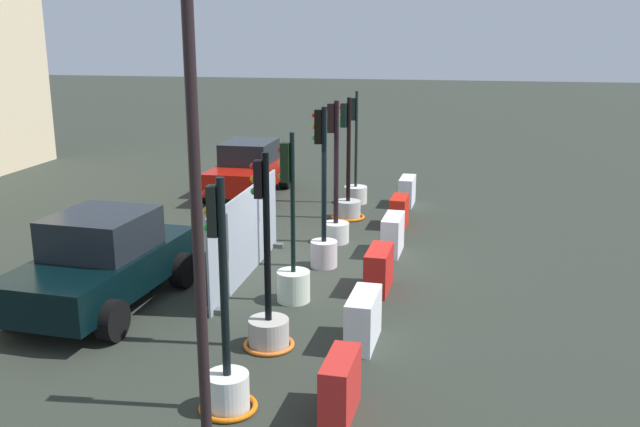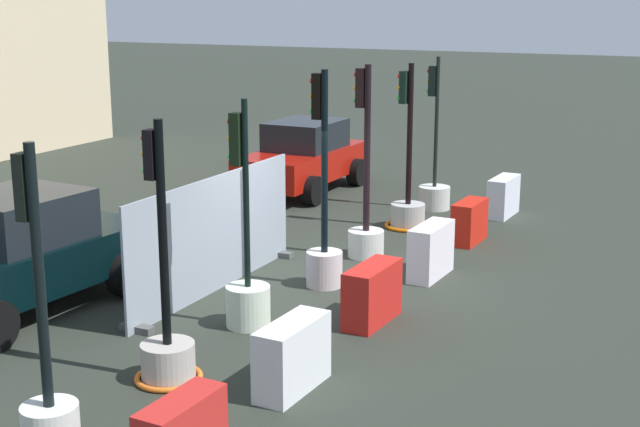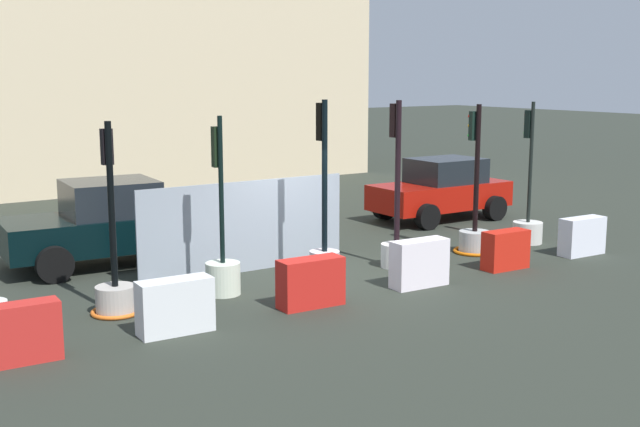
{
  "view_description": "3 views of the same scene",
  "coord_description": "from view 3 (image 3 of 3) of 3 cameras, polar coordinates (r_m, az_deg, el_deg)",
  "views": [
    {
      "loc": [
        -14.08,
        -2.81,
        4.94
      ],
      "look_at": [
        -0.65,
        -0.11,
        1.36
      ],
      "focal_mm": 39.38,
      "sensor_mm": 36.0,
      "label": 1
    },
    {
      "loc": [
        -12.26,
        -6.03,
        4.52
      ],
      "look_at": [
        0.79,
        0.39,
        0.98
      ],
      "focal_mm": 50.42,
      "sensor_mm": 36.0,
      "label": 2
    },
    {
      "loc": [
        -8.3,
        -12.41,
        3.93
      ],
      "look_at": [
        0.42,
        0.68,
        1.15
      ],
      "focal_mm": 44.96,
      "sensor_mm": 36.0,
      "label": 3
    }
  ],
  "objects": [
    {
      "name": "construction_barrier_5",
      "position": [
        18.33,
        18.15,
        -1.55
      ],
      "size": [
        1.1,
        0.43,
        0.82
      ],
      "color": "silver",
      "rests_on": "ground_plane"
    },
    {
      "name": "construction_barrier_0",
      "position": [
        11.78,
        -20.45,
        -7.97
      ],
      "size": [
        1.03,
        0.41,
        0.84
      ],
      "color": "red",
      "rests_on": "ground_plane"
    },
    {
      "name": "site_fence_panel",
      "position": [
        15.95,
        -5.33,
        -1.08
      ],
      "size": [
        4.53,
        0.5,
        1.82
      ],
      "color": "#909BA7",
      "rests_on": "ground_plane"
    },
    {
      "name": "traffic_light_5",
      "position": [
        17.94,
        10.94,
        -1.21
      ],
      "size": [
        0.92,
        0.92,
        3.26
      ],
      "color": "#ADAFAC",
      "rests_on": "ground_plane"
    },
    {
      "name": "building_main_facade",
      "position": [
        30.58,
        -14.26,
        13.14
      ],
      "size": [
        18.3,
        7.16,
        11.48
      ],
      "color": "beige",
      "rests_on": "ground_plane"
    },
    {
      "name": "traffic_light_2",
      "position": [
        14.41,
        -6.96,
        -3.49
      ],
      "size": [
        0.62,
        0.62,
        3.19
      ],
      "color": "silver",
      "rests_on": "ground_plane"
    },
    {
      "name": "construction_barrier_3",
      "position": [
        14.97,
        7.09,
        -3.53
      ],
      "size": [
        1.14,
        0.44,
        0.88
      ],
      "color": "white",
      "rests_on": "ground_plane"
    },
    {
      "name": "traffic_light_6",
      "position": [
        19.23,
        14.57,
        -0.52
      ],
      "size": [
        0.68,
        0.68,
        3.27
      ],
      "color": "silver",
      "rests_on": "ground_plane"
    },
    {
      "name": "traffic_light_4",
      "position": [
        16.36,
        5.46,
        -1.42
      ],
      "size": [
        0.64,
        0.64,
        3.39
      ],
      "color": "silver",
      "rests_on": "ground_plane"
    },
    {
      "name": "traffic_light_1",
      "position": [
        13.61,
        -14.4,
        -4.83
      ],
      "size": [
        0.83,
        0.83,
        3.17
      ],
      "color": "#B1AAA2",
      "rests_on": "ground_plane"
    },
    {
      "name": "car_black_sedan",
      "position": [
        17.06,
        -14.81,
        -0.71
      ],
      "size": [
        4.27,
        2.43,
        1.75
      ],
      "color": "black",
      "rests_on": "ground_plane"
    },
    {
      "name": "ground_plane",
      "position": [
        15.44,
        0.1,
        -4.73
      ],
      "size": [
        120.0,
        120.0,
        0.0
      ],
      "primitive_type": "plane",
      "color": "#2A2F27"
    },
    {
      "name": "construction_barrier_1",
      "position": [
        12.44,
        -10.27,
        -6.52
      ],
      "size": [
        1.16,
        0.47,
        0.84
      ],
      "color": "silver",
      "rests_on": "ground_plane"
    },
    {
      "name": "traffic_light_3",
      "position": [
        15.25,
        0.31,
        -2.08
      ],
      "size": [
        0.58,
        0.58,
        3.43
      ],
      "color": "beige",
      "rests_on": "ground_plane"
    },
    {
      "name": "construction_barrier_2",
      "position": [
        13.61,
        -0.67,
        -4.93
      ],
      "size": [
        1.15,
        0.47,
        0.84
      ],
      "color": "red",
      "rests_on": "ground_plane"
    },
    {
      "name": "car_red_compact",
      "position": [
        21.79,
        8.63,
        1.7
      ],
      "size": [
        3.85,
        2.05,
        1.65
      ],
      "color": "#A7130A",
      "rests_on": "ground_plane"
    },
    {
      "name": "construction_barrier_4",
      "position": [
        16.6,
        13.07,
        -2.54
      ],
      "size": [
        1.0,
        0.44,
        0.79
      ],
      "color": "red",
      "rests_on": "ground_plane"
    }
  ]
}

